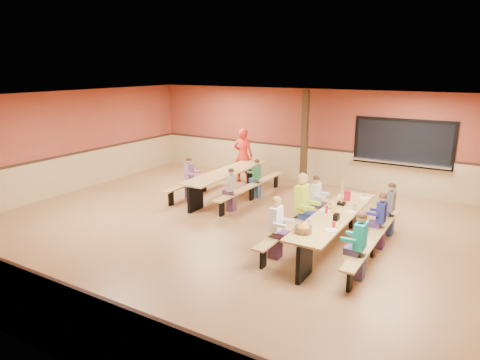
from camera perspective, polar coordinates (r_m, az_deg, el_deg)
The scene contains 23 objects.
ground at distance 9.92m, azimuth -0.50°, elevation -6.81°, with size 12.00×12.00×0.00m, color brown.
room_envelope at distance 9.69m, azimuth -0.51°, elevation -3.02°, with size 12.04×10.04×3.02m.
kitchen_pass_through at distance 13.20m, azimuth 20.87°, elevation 4.41°, with size 2.78×0.28×1.38m.
structural_post at distance 13.43m, azimuth 8.59°, elevation 5.43°, with size 0.18×0.18×3.00m, color #312010.
cafeteria_table_main at distance 9.07m, azimuth 12.40°, elevation -5.76°, with size 1.91×3.70×0.74m.
cafeteria_table_second at distance 12.42m, azimuth -1.73°, elevation 0.23°, with size 1.91×3.70×0.74m.
seated_child_white_left at distance 8.41m, azimuth 4.78°, elevation -6.39°, with size 0.39×0.32×1.25m, color white, non-canonical shape.
seated_adult_yellow at distance 9.48m, azimuth 8.20°, elevation -3.44°, with size 0.47×0.39×1.42m, color #C0DE30, non-canonical shape.
seated_child_grey_left at distance 10.28m, azimuth 10.03°, elevation -2.72°, with size 0.37×0.30×1.20m, color silver, non-canonical shape.
seated_child_teal_right at distance 7.87m, azimuth 15.66°, elevation -8.50°, with size 0.38×0.31×1.24m, color #14A9A4, non-canonical shape.
seated_child_navy_right at distance 9.31m, azimuth 18.25°, elevation -5.26°, with size 0.35×0.28×1.17m, color navy, non-canonical shape.
seated_child_char_right at distance 10.10m, azimuth 19.35°, elevation -3.71°, with size 0.36×0.29×1.19m, color #575A63, non-canonical shape.
seated_child_purple_sec at distance 12.30m, azimuth -6.79°, elevation 0.26°, with size 0.35×0.29×1.17m, color #905A8F, non-canonical shape.
seated_child_green_sec at distance 12.26m, azimuth 2.26°, elevation 0.16°, with size 0.32×0.26×1.11m, color #2E7042, non-canonical shape.
seated_child_tan_sec at distance 11.10m, azimuth -1.17°, elevation -1.36°, with size 0.33×0.27×1.13m, color tan, non-canonical shape.
standing_woman at distance 13.83m, azimuth 0.42°, elevation 3.30°, with size 0.65×0.42×1.78m, color red.
punch_pitcher at distance 9.96m, azimuth 14.12°, elevation -2.02°, with size 0.16×0.16×0.22m, color #B1172C.
chip_bowl at distance 7.90m, azimuth 8.43°, elevation -6.46°, with size 0.32×0.32×0.15m, color gold, non-canonical shape.
napkin_dispenser at distance 8.65m, azimuth 12.73°, elevation -4.83°, with size 0.10×0.14×0.13m, color black.
condiment_mustard at distance 9.02m, azimuth 12.43°, elevation -3.86°, with size 0.06×0.06×0.17m, color yellow.
condiment_ketchup at distance 9.01m, azimuth 11.47°, elevation -3.83°, with size 0.06×0.06×0.17m, color #B2140F.
table_paddle at distance 9.59m, azimuth 13.41°, elevation -2.46°, with size 0.16×0.16×0.56m.
place_settings at distance 8.98m, azimuth 12.50°, elevation -4.15°, with size 0.65×3.30×0.11m, color beige, non-canonical shape.
Camera 1 is at (4.80, -7.87, 3.68)m, focal length 32.00 mm.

